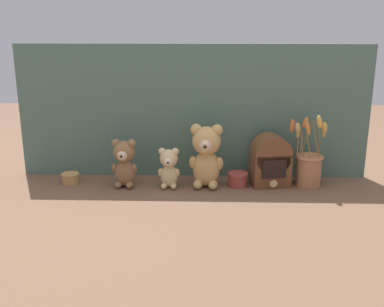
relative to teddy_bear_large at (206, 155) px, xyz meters
name	(u,v)px	position (x,y,z in m)	size (l,w,h in m)	color
ground_plane	(192,187)	(-0.07, -0.01, -0.15)	(4.00, 4.00, 0.00)	brown
backdrop_wall	(193,112)	(-0.07, 0.15, 0.16)	(1.67, 0.02, 0.64)	#4C6B5B
teddy_bear_large	(206,155)	(0.00, 0.00, 0.00)	(0.16, 0.15, 0.29)	tan
teddy_bear_medium	(124,162)	(-0.37, -0.01, -0.04)	(0.12, 0.11, 0.23)	olive
teddy_bear_small	(169,167)	(-0.17, -0.02, -0.06)	(0.10, 0.10, 0.19)	#DBBC84
flower_vase	(309,166)	(0.47, 0.03, -0.06)	(0.17, 0.16, 0.35)	#AD7047
vintage_radio	(270,161)	(0.30, 0.03, -0.04)	(0.19, 0.14, 0.24)	brown
decorative_tin_tall	(238,179)	(0.15, 0.01, -0.12)	(0.10, 0.10, 0.06)	#993D33
decorative_tin_short	(71,178)	(-0.64, 0.02, -0.13)	(0.08, 0.08, 0.05)	tan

